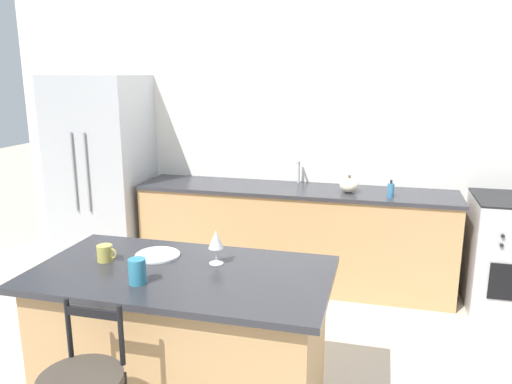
{
  "coord_description": "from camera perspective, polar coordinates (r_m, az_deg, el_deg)",
  "views": [
    {
      "loc": [
        0.76,
        -4.02,
        1.95
      ],
      "look_at": [
        -0.1,
        -0.68,
        1.12
      ],
      "focal_mm": 35.0,
      "sensor_mm": 36.0,
      "label": 1
    }
  ],
  "objects": [
    {
      "name": "pumpkin_decoration",
      "position": [
        4.43,
        10.58,
        0.77
      ],
      "size": [
        0.16,
        0.16,
        0.15
      ],
      "color": "beige",
      "rests_on": "back_counter"
    },
    {
      "name": "ground_plane",
      "position": [
        4.54,
        3.4,
        -11.97
      ],
      "size": [
        18.0,
        18.0,
        0.0
      ],
      "primitive_type": "plane",
      "color": "beige"
    },
    {
      "name": "coffee_mug",
      "position": [
        2.93,
        -16.85,
        -6.7
      ],
      "size": [
        0.12,
        0.09,
        0.09
      ],
      "color": "#C1B251",
      "rests_on": "kitchen_island"
    },
    {
      "name": "back_counter",
      "position": [
        4.69,
        4.33,
        -4.98
      ],
      "size": [
        2.89,
        0.64,
        0.93
      ],
      "color": "tan",
      "rests_on": "ground_plane"
    },
    {
      "name": "wall_back",
      "position": [
        4.79,
        5.17,
        6.27
      ],
      "size": [
        6.0,
        0.07,
        2.7
      ],
      "color": "silver",
      "rests_on": "ground_plane"
    },
    {
      "name": "soap_bottle",
      "position": [
        4.33,
        15.15,
        0.19
      ],
      "size": [
        0.06,
        0.06,
        0.15
      ],
      "color": "teal",
      "rests_on": "back_counter"
    },
    {
      "name": "kitchen_island",
      "position": [
        2.92,
        -8.24,
        -17.17
      ],
      "size": [
        1.6,
        0.86,
        0.92
      ],
      "color": "tan",
      "rests_on": "ground_plane"
    },
    {
      "name": "refrigerator",
      "position": [
        5.16,
        -17.04,
        1.9
      ],
      "size": [
        0.84,
        0.75,
        1.93
      ],
      "color": "#ADAFB5",
      "rests_on": "ground_plane"
    },
    {
      "name": "tumbler_cup",
      "position": [
        2.58,
        -13.41,
        -8.81
      ],
      "size": [
        0.09,
        0.09,
        0.13
      ],
      "color": "teal",
      "rests_on": "kitchen_island"
    },
    {
      "name": "dinner_plate",
      "position": [
        2.95,
        -11.19,
        -7.04
      ],
      "size": [
        0.26,
        0.26,
        0.02
      ],
      "color": "white",
      "rests_on": "kitchen_island"
    },
    {
      "name": "sink_faucet",
      "position": [
        4.72,
        4.87,
        2.64
      ],
      "size": [
        0.02,
        0.13,
        0.22
      ],
      "color": "#ADAFB5",
      "rests_on": "back_counter"
    },
    {
      "name": "wine_glass",
      "position": [
        2.75,
        -4.61,
        -5.52
      ],
      "size": [
        0.08,
        0.08,
        0.19
      ],
      "color": "white",
      "rests_on": "kitchen_island"
    }
  ]
}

